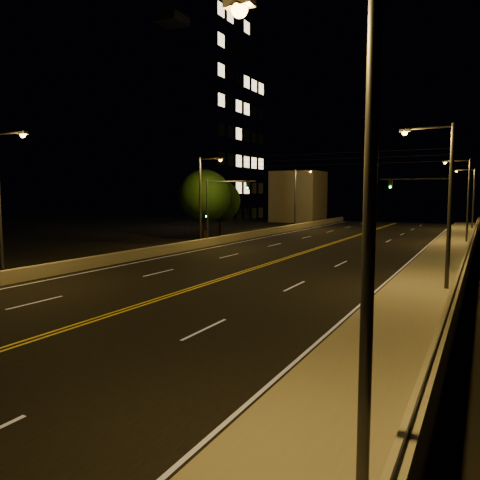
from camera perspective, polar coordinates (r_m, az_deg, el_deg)
The scene contains 21 objects.
road at distance 27.50m, azimuth -1.75°, elevation -4.61°, with size 18.00×120.00×0.02m, color black.
sidewalk at distance 24.16m, azimuth 21.28°, elevation -6.10°, with size 3.60×120.00×0.30m, color gray.
curb at distance 24.44m, azimuth 16.90°, elevation -6.01°, with size 0.14×120.00×0.15m, color gray.
parapet_wall at distance 23.92m, azimuth 25.28°, elevation -4.79°, with size 0.30×120.00×1.00m, color #ADA990.
jersey_barrier at distance 33.24m, azimuth -16.46°, elevation -2.41°, with size 0.45×120.00×0.76m, color #ADA990.
distant_building_left at distance 83.19m, azimuth 7.13°, elevation 5.26°, with size 8.00×8.00×8.78m, color gray.
parapet_rail at distance 23.83m, azimuth 25.33°, elevation -3.54°, with size 0.06×0.06×120.00m, color black.
lane_markings at distance 27.44m, azimuth -1.83°, elevation -4.61°, with size 17.32×116.00×0.00m.
streetlight_0 at distance 7.32m, azimuth 13.23°, elevation 4.76°, with size 2.55×0.28×8.25m.
streetlight_1 at distance 24.70m, azimuth 23.57°, elevation 4.97°, with size 2.55×0.28×8.25m.
streetlight_2 at distance 50.14m, azimuth 25.75°, elevation 4.99°, with size 2.55×0.28×8.25m.
streetlight_3 at distance 69.77m, azimuth 26.35°, elevation 5.00°, with size 2.55×0.28×8.25m.
streetlight_4 at distance 28.48m, azimuth -27.02°, elevation 4.85°, with size 2.55×0.28×8.25m.
streetlight_5 at distance 43.51m, azimuth -4.54°, elevation 5.52°, with size 2.55×0.28×8.25m.
streetlight_6 at distance 65.42m, azimuth 6.98°, elevation 5.54°, with size 2.55×0.28×8.25m.
traffic_signal_right at distance 37.54m, azimuth 22.71°, elevation 3.71°, with size 5.11×0.31×6.22m.
traffic_signal_left at distance 43.46m, azimuth -2.91°, elevation 4.35°, with size 5.11×0.31×6.22m.
overhead_wires at distance 35.72m, azimuth 5.84°, elevation 9.62°, with size 22.00×0.03×0.83m.
building_tower at distance 73.94m, azimuth -8.18°, elevation 13.51°, with size 24.00×15.00×31.31m.
tree_0 at distance 49.47m, azimuth -4.32°, elevation 5.38°, with size 5.49×5.49×7.44m.
tree_1 at distance 55.22m, azimuth -2.44°, elevation 4.80°, with size 4.79×4.79×6.49m.
Camera 1 is at (13.34, -3.55, 4.91)m, focal length 35.00 mm.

